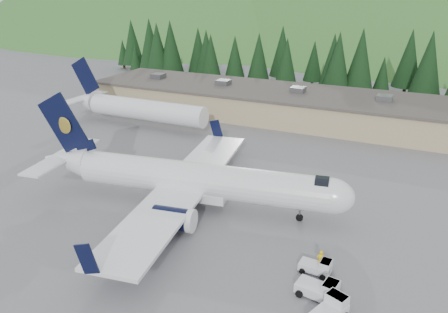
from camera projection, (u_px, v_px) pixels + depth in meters
ground at (202, 207)px, 49.32m from camera, size 600.00×600.00×0.00m
airliner at (192, 180)px, 48.40m from camera, size 36.56×34.44×12.14m
second_airliner at (133, 108)px, 76.40m from camera, size 27.50×11.00×10.05m
baggage_tug_a at (321, 290)px, 34.79m from camera, size 3.51×2.42×1.76m
baggage_tug_b at (318, 267)px, 37.82m from camera, size 2.80×1.79×1.45m
baggage_tug_c at (330, 310)px, 32.56m from camera, size 2.92×3.71×1.77m
terminal_building at (271, 103)px, 82.36m from camera, size 71.00×17.00×6.10m
ramp_worker at (320, 260)px, 38.27m from camera, size 0.80×0.65×1.89m
tree_line at (298, 57)px, 100.38m from camera, size 112.88×16.93×14.10m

